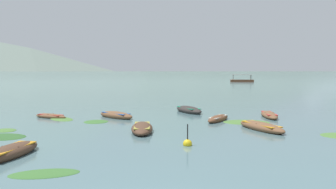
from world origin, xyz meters
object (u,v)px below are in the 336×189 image
(rowboat_7, at_px, (116,115))
(rowboat_1, at_px, (142,128))
(rowboat_3, at_px, (10,152))
(rowboat_2, at_px, (189,110))
(rowboat_4, at_px, (269,115))
(rowboat_6, at_px, (261,127))
(rowboat_5, at_px, (51,116))
(ferry_0, at_px, (242,81))
(mooring_buoy, at_px, (188,143))
(rowboat_0, at_px, (218,119))

(rowboat_7, bearing_deg, rowboat_1, -73.48)
(rowboat_3, bearing_deg, rowboat_2, 57.18)
(rowboat_4, relative_size, rowboat_6, 0.93)
(rowboat_5, distance_m, ferry_0, 91.53)
(rowboat_2, xyz_separation_m, mooring_buoy, (-2.10, -14.22, -0.10))
(rowboat_5, bearing_deg, rowboat_2, 13.81)
(rowboat_2, bearing_deg, ferry_0, 70.38)
(mooring_buoy, bearing_deg, rowboat_1, 116.88)
(rowboat_4, distance_m, ferry_0, 86.39)
(rowboat_6, xyz_separation_m, mooring_buoy, (-5.34, -4.37, -0.08))
(rowboat_0, xyz_separation_m, rowboat_6, (1.81, -4.27, 0.03))
(rowboat_0, distance_m, ferry_0, 89.32)
(rowboat_0, xyz_separation_m, rowboat_7, (-7.73, 2.41, 0.03))
(rowboat_2, xyz_separation_m, rowboat_3, (-10.19, -15.80, -0.01))
(rowboat_1, distance_m, mooring_buoy, 4.92)
(rowboat_6, distance_m, mooring_buoy, 6.90)
(rowboat_7, bearing_deg, mooring_buoy, -69.19)
(rowboat_3, height_order, rowboat_7, rowboat_3)
(rowboat_3, bearing_deg, mooring_buoy, 11.08)
(rowboat_3, distance_m, ferry_0, 102.89)
(rowboat_2, distance_m, rowboat_3, 18.81)
(rowboat_5, bearing_deg, rowboat_3, -84.37)
(rowboat_4, relative_size, ferry_0, 0.56)
(rowboat_0, xyz_separation_m, rowboat_2, (-1.42, 5.58, 0.05))
(rowboat_7, xyz_separation_m, mooring_buoy, (4.20, -11.05, -0.09))
(rowboat_2, bearing_deg, rowboat_0, -75.69)
(rowboat_5, relative_size, mooring_buoy, 2.51)
(rowboat_2, bearing_deg, rowboat_5, -166.19)
(rowboat_3, bearing_deg, rowboat_0, 41.37)
(rowboat_1, distance_m, rowboat_2, 10.75)
(ferry_0, bearing_deg, rowboat_5, -115.80)
(rowboat_1, bearing_deg, ferry_0, 69.91)
(rowboat_5, bearing_deg, mooring_buoy, -50.59)
(rowboat_0, bearing_deg, rowboat_1, -143.47)
(rowboat_2, relative_size, rowboat_3, 1.06)
(rowboat_2, relative_size, mooring_buoy, 3.58)
(rowboat_6, relative_size, mooring_buoy, 3.75)
(rowboat_0, distance_m, rowboat_6, 4.64)
(rowboat_5, height_order, rowboat_6, rowboat_6)
(ferry_0, relative_size, mooring_buoy, 6.29)
(rowboat_1, xyz_separation_m, mooring_buoy, (2.22, -4.38, -0.09))
(rowboat_4, xyz_separation_m, rowboat_7, (-12.30, 0.69, 0.03))
(rowboat_3, distance_m, mooring_buoy, 8.24)
(rowboat_2, bearing_deg, rowboat_7, -153.30)
(rowboat_5, relative_size, ferry_0, 0.40)
(rowboat_4, xyz_separation_m, mooring_buoy, (-8.10, -10.36, -0.06))
(rowboat_3, relative_size, mooring_buoy, 3.37)
(rowboat_3, xyz_separation_m, ferry_0, (38.56, 95.39, 0.25))
(rowboat_2, bearing_deg, rowboat_4, -32.77)
(rowboat_1, bearing_deg, rowboat_4, 30.07)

